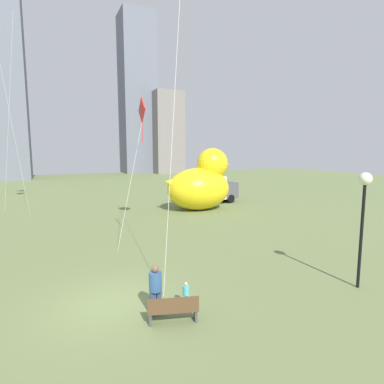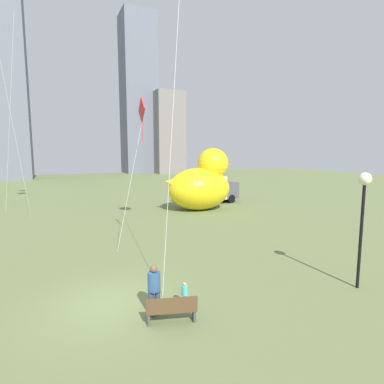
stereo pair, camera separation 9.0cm
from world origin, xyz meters
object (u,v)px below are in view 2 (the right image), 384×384
object	(u,v)px
person_child	(185,293)
lamppost	(364,198)
park_bench	(172,309)
person_adult	(154,288)
box_truck	(209,190)
giant_inflatable_duck	(201,184)
kite_red	(141,115)

from	to	relation	value
person_child	lamppost	bearing A→B (deg)	-12.09
park_bench	lamppost	xyz separation A→B (m)	(7.70, -0.69, 3.16)
person_adult	box_truck	xyz separation A→B (m)	(12.15, 19.06, 0.49)
giant_inflatable_duck	person_adult	bearing A→B (deg)	-121.21
giant_inflatable_duck	lamppost	world-z (taller)	giant_inflatable_duck
person_adult	park_bench	bearing A→B (deg)	-64.86
park_bench	giant_inflatable_duck	distance (m)	19.78
park_bench	person_adult	size ratio (longest dim) A/B	0.97
park_bench	giant_inflatable_duck	size ratio (longest dim) A/B	0.24
lamppost	kite_red	size ratio (longest dim) A/B	0.56
person_child	giant_inflatable_duck	xyz separation A→B (m)	(8.83, 16.39, 1.95)
box_truck	kite_red	distance (m)	17.24
person_adult	box_truck	distance (m)	22.61
kite_red	lamppost	bearing A→B (deg)	-51.79
giant_inflatable_duck	lamppost	size ratio (longest dim) A/B	1.50
person_adult	person_child	distance (m)	1.22
person_child	park_bench	bearing A→B (deg)	-135.03
giant_inflatable_duck	park_bench	bearing A→B (deg)	-119.26
person_adult	giant_inflatable_duck	world-z (taller)	giant_inflatable_duck
box_truck	lamppost	bearing A→B (deg)	-101.34
person_adult	lamppost	size ratio (longest dim) A/B	0.37
giant_inflatable_duck	person_child	bearing A→B (deg)	-118.33
lamppost	kite_red	xyz separation A→B (m)	(-6.46, 8.20, 3.69)
person_child	kite_red	size ratio (longest dim) A/B	0.11
park_bench	giant_inflatable_duck	xyz separation A→B (m)	(9.62, 17.17, 1.98)
park_bench	person_child	distance (m)	1.11
park_bench	lamppost	bearing A→B (deg)	-5.15
giant_inflatable_duck	box_truck	world-z (taller)	giant_inflatable_duck
kite_red	person_adult	bearing A→B (deg)	-103.12
park_bench	box_truck	xyz separation A→B (m)	(11.81, 19.79, 0.97)
box_truck	kite_red	size ratio (longest dim) A/B	0.78
person_adult	kite_red	size ratio (longest dim) A/B	0.21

